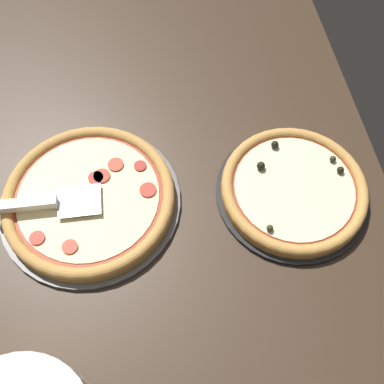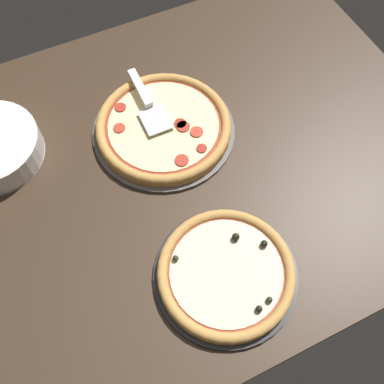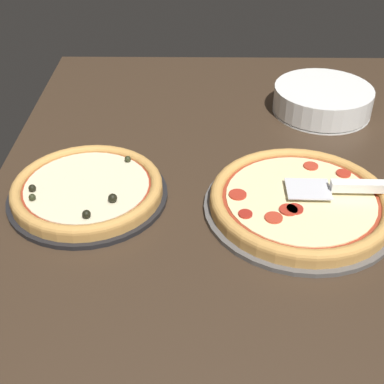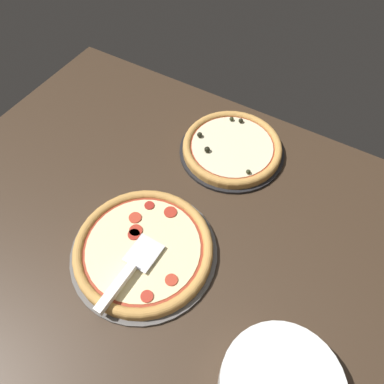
{
  "view_description": "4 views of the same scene",
  "coord_description": "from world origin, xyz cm",
  "px_view_note": "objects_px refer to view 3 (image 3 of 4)",
  "views": [
    {
      "loc": [
        43.8,
        4.78,
        86.18
      ],
      "look_at": [
        -2.45,
        11.36,
        3.0
      ],
      "focal_mm": 42.0,
      "sensor_mm": 36.0,
      "label": 1
    },
    {
      "loc": [
        20.61,
        59.43,
        100.48
      ],
      "look_at": [
        -2.45,
        11.36,
        3.0
      ],
      "focal_mm": 42.0,
      "sensor_mm": 36.0,
      "label": 2
    },
    {
      "loc": [
        -90.82,
        10.3,
        66.96
      ],
      "look_at": [
        -2.45,
        11.36,
        3.0
      ],
      "focal_mm": 50.0,
      "sensor_mm": 36.0,
      "label": 3
    },
    {
      "loc": [
        29.12,
        -42.4,
        90.89
      ],
      "look_at": [
        -2.45,
        11.36,
        3.0
      ],
      "focal_mm": 35.0,
      "sensor_mm": 36.0,
      "label": 4
    }
  ],
  "objects_px": {
    "serving_spatula": "(353,187)",
    "plate_stack": "(322,100)",
    "pizza_back": "(87,188)",
    "pizza_front": "(300,200)"
  },
  "relations": [
    {
      "from": "pizza_back",
      "to": "serving_spatula",
      "type": "xyz_separation_m",
      "value": [
        -0.03,
        -0.54,
        0.03
      ]
    },
    {
      "from": "serving_spatula",
      "to": "pizza_back",
      "type": "bearing_deg",
      "value": 87.3
    },
    {
      "from": "pizza_front",
      "to": "pizza_back",
      "type": "bearing_deg",
      "value": 85.0
    },
    {
      "from": "pizza_back",
      "to": "plate_stack",
      "type": "xyz_separation_m",
      "value": [
        0.4,
        -0.56,
        0.01
      ]
    },
    {
      "from": "serving_spatula",
      "to": "plate_stack",
      "type": "distance_m",
      "value": 0.42
    },
    {
      "from": "pizza_front",
      "to": "plate_stack",
      "type": "relative_size",
      "value": 1.41
    },
    {
      "from": "pizza_back",
      "to": "serving_spatula",
      "type": "distance_m",
      "value": 0.54
    },
    {
      "from": "pizza_front",
      "to": "plate_stack",
      "type": "bearing_deg",
      "value": -15.93
    },
    {
      "from": "pizza_front",
      "to": "pizza_back",
      "type": "relative_size",
      "value": 1.16
    },
    {
      "from": "serving_spatula",
      "to": "plate_stack",
      "type": "bearing_deg",
      "value": -2.56
    }
  ]
}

